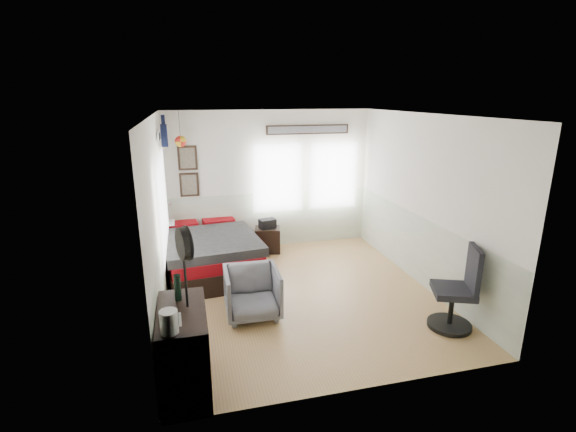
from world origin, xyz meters
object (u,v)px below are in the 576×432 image
Objects in this scene: armchair at (252,293)px; task_chair at (458,295)px; dresser at (184,350)px; bed at (209,253)px; nightstand at (268,240)px.

armchair is 2.72m from task_chair.
bed is at bearing 81.69° from dresser.
bed is 3.00× the size of armchair.
dresser is 1.33× the size of armchair.
dresser is at bearing -123.41° from armchair.
armchair is at bearing -80.77° from bed.
bed is 4.02m from task_chair.
bed is 1.76m from armchair.
bed reaches higher than nightstand.
nightstand is 0.42× the size of task_chair.
armchair reaches higher than bed.
nightstand is (1.17, 0.68, -0.09)m from bed.
armchair is at bearing 55.10° from dresser.
nightstand is 3.82m from task_chair.
bed is 2.26× the size of dresser.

